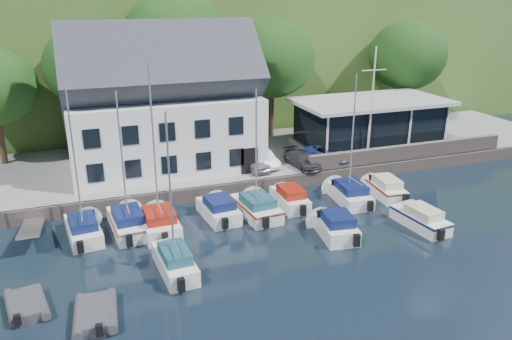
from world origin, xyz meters
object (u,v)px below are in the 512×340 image
at_px(dinghy_1, 95,312).
at_px(boat_r1_7, 385,186).
at_px(boat_r2_4, 420,217).
at_px(boat_r1_0, 76,171).
at_px(dinghy_0, 26,303).
at_px(car_dgrey, 302,159).
at_px(boat_r1_2, 155,158).
at_px(club_pavilion, 369,123).
at_px(boat_r1_6, 352,141).
at_px(flagpole, 372,104).
at_px(boat_r1_4, 256,150).
at_px(boat_r2_3, 336,224).
at_px(car_blue, 329,153).
at_px(car_white, 263,158).
at_px(boat_r1_5, 290,196).
at_px(harbor_building, 164,111).
at_px(boat_r2_1, 170,193).
at_px(boat_r1_3, 218,207).
at_px(car_silver, 254,162).
at_px(boat_r1_1, 122,162).

bearing_deg(dinghy_1, boat_r1_7, 25.21).
bearing_deg(boat_r2_4, boat_r1_7, 74.93).
xyz_separation_m(boat_r1_0, dinghy_0, (-2.75, -6.74, -3.91)).
xyz_separation_m(car_dgrey, boat_r1_2, (-12.17, -5.59, 3.17)).
height_order(club_pavilion, boat_r1_6, boat_r1_6).
xyz_separation_m(flagpole, boat_r1_4, (-11.73, -5.36, -1.01)).
xyz_separation_m(club_pavilion, car_dgrey, (-8.08, -3.37, -1.48)).
distance_m(boat_r1_7, boat_r2_3, 7.81).
bearing_deg(boat_r1_4, boat_r1_7, -4.94).
bearing_deg(boat_r2_4, boat_r1_2, 156.77).
bearing_deg(car_blue, dinghy_1, -162.25).
xyz_separation_m(car_white, dinghy_0, (-16.51, -12.71, -1.26)).
relative_size(club_pavilion, boat_r1_5, 2.42).
xyz_separation_m(harbor_building, boat_r2_1, (-2.28, -14.35, -0.89)).
xyz_separation_m(car_blue, boat_r1_0, (-19.20, -5.36, 2.60)).
bearing_deg(flagpole, boat_r1_0, -168.02).
distance_m(boat_r1_7, dinghy_0, 24.25).
xyz_separation_m(car_dgrey, flagpole, (5.95, -0.02, 3.93)).
bearing_deg(boat_r1_5, boat_r1_0, -178.59).
relative_size(flagpole, boat_r2_1, 1.01).
height_order(boat_r1_3, boat_r2_4, boat_r1_3).
height_order(boat_r1_5, boat_r2_4, boat_r1_5).
bearing_deg(boat_r1_2, boat_r1_3, 9.25).
bearing_deg(car_dgrey, dinghy_0, -155.80).
bearing_deg(car_white, club_pavilion, 4.69).
distance_m(dinghy_0, dinghy_1, 3.48).
height_order(club_pavilion, boat_r1_2, boat_r1_2).
distance_m(car_silver, boat_r1_6, 8.21).
bearing_deg(car_dgrey, harbor_building, 152.06).
height_order(car_silver, car_white, car_silver).
bearing_deg(boat_r1_6, car_dgrey, 108.09).
bearing_deg(boat_r1_6, boat_r2_4, -62.66).
xyz_separation_m(boat_r1_0, boat_r1_1, (2.60, -0.03, 0.26)).
bearing_deg(boat_r1_7, car_silver, 148.89).
distance_m(car_dgrey, boat_r1_2, 13.76).
bearing_deg(boat_r1_0, boat_r1_4, -9.20).
height_order(car_dgrey, boat_r1_0, boat_r1_0).
bearing_deg(boat_r2_1, car_silver, 49.31).
height_order(harbor_building, boat_r1_4, harbor_building).
xyz_separation_m(car_silver, flagpole, (9.75, -0.65, 3.87)).
bearing_deg(boat_r1_4, boat_r1_5, 8.71).
distance_m(boat_r1_0, boat_r2_4, 20.92).
xyz_separation_m(boat_r1_6, boat_r2_3, (-3.47, -4.47, -3.62)).
bearing_deg(boat_r1_7, boat_r1_3, -176.26).
bearing_deg(club_pavilion, flagpole, -122.20).
relative_size(car_silver, car_white, 1.00).
xyz_separation_m(boat_r1_4, boat_r1_7, (9.90, 0.08, -3.77)).
bearing_deg(boat_r1_5, boat_r2_1, -146.57).
height_order(car_white, car_dgrey, car_white).
distance_m(car_dgrey, boat_r1_4, 8.42).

